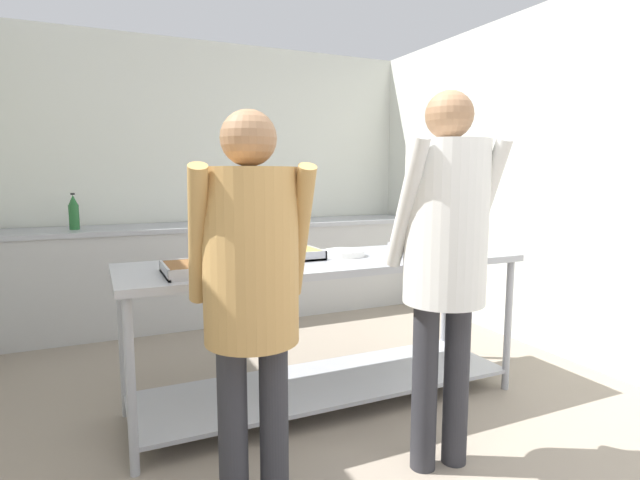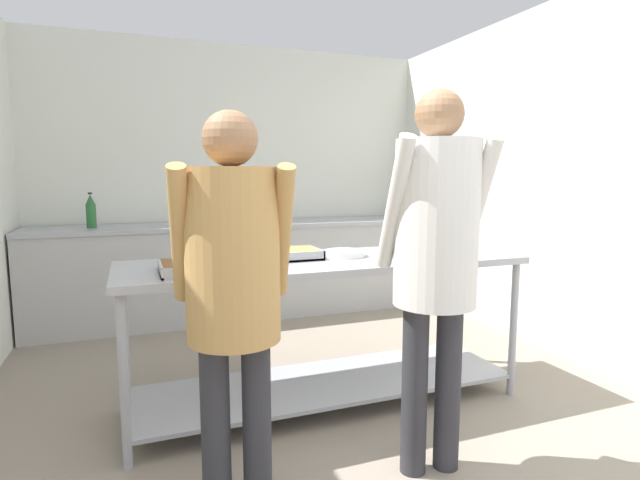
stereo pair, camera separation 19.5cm
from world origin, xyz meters
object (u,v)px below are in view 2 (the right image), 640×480
(plate_stack, at_px, (344,253))
(water_bottle, at_px, (91,212))
(broccoli_bowl, at_px, (447,245))
(serving_tray_vegetables, at_px, (208,266))
(sauce_pan, at_px, (408,250))
(serving_tray_roast, at_px, (285,254))
(guest_serving_right, at_px, (436,243))
(guest_serving_left, at_px, (233,274))

(plate_stack, relative_size, water_bottle, 0.82)
(broccoli_bowl, distance_m, water_bottle, 3.01)
(serving_tray_vegetables, xyz_separation_m, sauce_pan, (1.18, 0.03, 0.02))
(serving_tray_vegetables, height_order, plate_stack, serving_tray_vegetables)
(serving_tray_roast, bearing_deg, guest_serving_right, -65.57)
(broccoli_bowl, relative_size, guest_serving_left, 0.14)
(guest_serving_left, xyz_separation_m, guest_serving_right, (0.89, -0.03, 0.08))
(broccoli_bowl, height_order, water_bottle, water_bottle)
(plate_stack, height_order, water_bottle, water_bottle)
(guest_serving_right, distance_m, water_bottle, 3.26)
(broccoli_bowl, xyz_separation_m, water_bottle, (-2.20, 2.05, 0.13))
(serving_tray_vegetables, relative_size, guest_serving_left, 0.30)
(guest_serving_right, height_order, water_bottle, guest_serving_right)
(serving_tray_vegetables, xyz_separation_m, serving_tray_roast, (0.47, 0.23, -0.00))
(water_bottle, bearing_deg, guest_serving_right, -61.19)
(serving_tray_roast, xyz_separation_m, sauce_pan, (0.71, -0.20, 0.02))
(serving_tray_roast, distance_m, guest_serving_right, 1.02)
(serving_tray_vegetables, distance_m, water_bottle, 2.28)
(guest_serving_right, xyz_separation_m, water_bottle, (-1.57, 2.86, -0.01))
(serving_tray_roast, relative_size, broccoli_bowl, 1.77)
(serving_tray_vegetables, bearing_deg, water_bottle, 107.42)
(serving_tray_vegetables, bearing_deg, broccoli_bowl, 4.29)
(serving_tray_vegetables, height_order, guest_serving_right, guest_serving_right)
(serving_tray_roast, height_order, water_bottle, water_bottle)
(sauce_pan, bearing_deg, plate_stack, 156.46)
(water_bottle, bearing_deg, serving_tray_vegetables, -72.58)
(plate_stack, relative_size, sauce_pan, 0.67)
(serving_tray_vegetables, height_order, sauce_pan, sauce_pan)
(guest_serving_left, bearing_deg, plate_stack, 45.35)
(plate_stack, bearing_deg, water_bottle, 127.38)
(serving_tray_roast, height_order, sauce_pan, sauce_pan)
(plate_stack, relative_size, broccoli_bowl, 1.11)
(serving_tray_vegetables, relative_size, broccoli_bowl, 2.11)
(plate_stack, xyz_separation_m, guest_serving_left, (-0.84, -0.85, 0.09))
(serving_tray_vegetables, bearing_deg, guest_serving_left, -89.97)
(serving_tray_vegetables, distance_m, serving_tray_roast, 0.53)
(plate_stack, relative_size, guest_serving_right, 0.15)
(plate_stack, xyz_separation_m, sauce_pan, (0.35, -0.15, 0.02))
(guest_serving_left, bearing_deg, serving_tray_roast, 61.92)
(sauce_pan, distance_m, broccoli_bowl, 0.34)
(guest_serving_left, relative_size, water_bottle, 5.23)
(sauce_pan, distance_m, guest_serving_left, 1.37)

